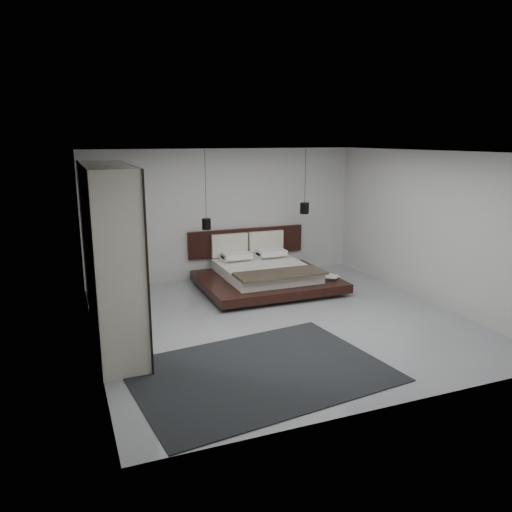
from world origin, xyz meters
name	(u,v)px	position (x,y,z in m)	size (l,w,h in m)	color
floor	(281,320)	(0.00, 0.00, 0.00)	(6.00, 6.00, 0.00)	#919399
ceiling	(283,152)	(0.00, 0.00, 2.80)	(6.00, 6.00, 0.00)	white
wall_back	(225,214)	(0.00, 3.00, 1.40)	(6.00, 6.00, 0.00)	beige
wall_front	(397,290)	(0.00, -3.00, 1.40)	(6.00, 6.00, 0.00)	beige
wall_left	(89,255)	(-3.00, 0.00, 1.40)	(6.00, 6.00, 0.00)	beige
wall_right	(430,228)	(3.00, 0.00, 1.40)	(6.00, 6.00, 0.00)	beige
lattice_screen	(84,232)	(-2.95, 2.45, 1.30)	(0.05, 0.90, 2.60)	black
bed	(265,274)	(0.49, 1.91, 0.28)	(2.68, 2.35, 1.06)	black
book_lower	(327,277)	(1.59, 1.27, 0.26)	(0.24, 0.32, 0.03)	#99724C
book_upper	(327,276)	(1.57, 1.24, 0.29)	(0.22, 0.30, 0.02)	#99724C
pendant_left	(206,224)	(-0.61, 2.32, 1.33)	(0.18, 0.18, 1.58)	black
pendant_right	(304,208)	(1.59, 2.32, 1.54)	(0.20, 0.20, 1.38)	black
wardrobe	(111,256)	(-2.70, 0.13, 1.33)	(0.64, 2.70, 2.65)	beige
rug	(259,371)	(-1.06, -1.64, 0.01)	(3.27, 2.34, 0.01)	black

